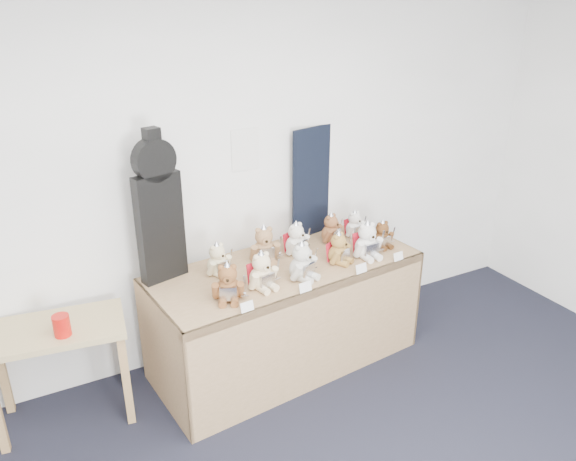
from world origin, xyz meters
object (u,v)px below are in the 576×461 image
teddy_front_centre (302,263)px  teddy_front_far_right (367,242)px  teddy_back_right (331,229)px  red_cup (62,326)px  teddy_back_centre_right (296,240)px  guitar_case (159,208)px  teddy_back_end (355,225)px  teddy_back_left (218,260)px  teddy_back_centre_left (264,246)px  display_table (292,291)px  teddy_front_far_left (228,284)px  teddy_front_end (382,235)px  side_table (57,344)px  teddy_front_left (262,272)px  teddy_front_right (339,249)px

teddy_front_centre → teddy_front_far_right: (0.58, 0.07, 0.00)m
teddy_back_right → red_cup: bearing=160.9°
teddy_back_centre_right → teddy_back_right: teddy_back_centre_right is taller
guitar_case → teddy_back_end: 1.58m
teddy_back_end → red_cup: bearing=172.2°
teddy_back_left → teddy_back_centre_left: teddy_back_centre_left is taller
teddy_back_left → teddy_back_centre_left: (0.36, 0.03, 0.02)m
display_table → teddy_back_end: (0.71, 0.28, 0.26)m
teddy_front_far_left → teddy_front_end: 1.34m
guitar_case → teddy_back_end: bearing=-15.5°
guitar_case → teddy_back_end: (1.52, -0.01, -0.41)m
teddy_front_end → teddy_back_centre_left: teddy_back_centre_left is taller
side_table → teddy_back_centre_right: teddy_back_centre_right is taller
guitar_case → teddy_front_far_left: size_ratio=3.64×
display_table → teddy_back_left: (-0.47, 0.18, 0.27)m
teddy_front_left → teddy_back_left: bearing=108.0°
teddy_front_far_left → teddy_front_left: teddy_front_left is taller
teddy_back_centre_left → teddy_back_end: 0.82m
teddy_front_far_right → teddy_front_end: (0.20, 0.09, -0.03)m
side_table → teddy_front_centre: size_ratio=3.01×
teddy_front_left → teddy_back_centre_left: size_ratio=0.95×
side_table → teddy_back_centre_right: 1.74m
teddy_front_far_left → teddy_back_left: bearing=100.0°
teddy_back_end → teddy_back_left: bearing=172.0°
display_table → teddy_front_right: teddy_front_right is taller
teddy_front_centre → teddy_back_left: size_ratio=1.16×
teddy_front_far_left → teddy_front_end: bearing=30.1°
display_table → teddy_back_right: teddy_back_right is taller
teddy_back_end → side_table: bearing=169.1°
teddy_front_left → teddy_front_right: size_ratio=1.11×
side_table → display_table: bearing=0.3°
display_table → teddy_back_end: teddy_back_end is taller
teddy_front_centre → teddy_back_centre_left: size_ratio=0.98×
side_table → teddy_back_right: teddy_back_right is taller
teddy_back_centre_left → side_table: bearing=-169.6°
red_cup → teddy_front_far_right: (2.08, -0.16, 0.17)m
guitar_case → teddy_front_far_right: bearing=-29.9°
side_table → teddy_front_far_left: teddy_front_far_left is taller
side_table → red_cup: bearing=-64.0°
teddy_front_centre → teddy_front_end: size_ratio=1.26×
teddy_front_end → teddy_front_centre: bearing=-169.4°
teddy_front_right → teddy_back_left: bearing=137.1°
teddy_front_left → teddy_front_right: 0.64m
teddy_front_far_left → teddy_back_right: size_ratio=1.11×
teddy_back_left → teddy_back_centre_left: size_ratio=0.85×
side_table → teddy_front_left: size_ratio=3.10×
teddy_back_centre_left → teddy_back_right: bearing=16.8°
teddy_front_centre → teddy_front_right: size_ratio=1.14×
red_cup → teddy_back_right: (2.00, 0.19, 0.15)m
side_table → teddy_back_right: 2.07m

